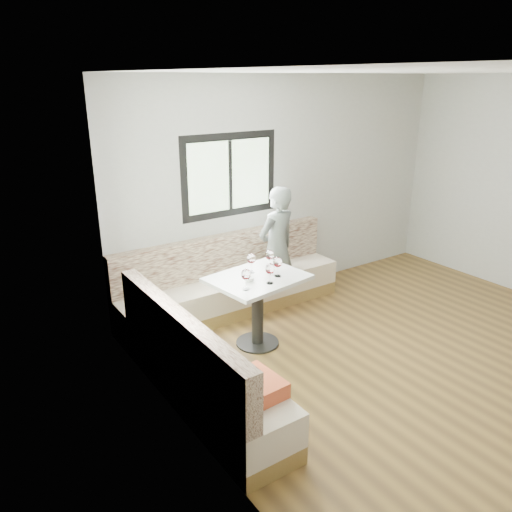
{
  "coord_description": "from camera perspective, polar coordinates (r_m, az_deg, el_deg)",
  "views": [
    {
      "loc": [
        -3.97,
        -2.57,
        2.75
      ],
      "look_at": [
        -1.19,
        1.51,
        0.98
      ],
      "focal_mm": 35.0,
      "sensor_mm": 36.0,
      "label": 1
    }
  ],
  "objects": [
    {
      "name": "room",
      "position": [
        4.89,
        20.63,
        2.56
      ],
      "size": [
        5.01,
        5.01,
        2.81
      ],
      "color": "brown",
      "rests_on": "ground"
    },
    {
      "name": "banquette",
      "position": [
        5.39,
        -4.21,
        -6.97
      ],
      "size": [
        2.9,
        2.8,
        0.95
      ],
      "color": "olive",
      "rests_on": "ground"
    },
    {
      "name": "table",
      "position": [
        5.29,
        0.18,
        -4.36
      ],
      "size": [
        1.06,
        0.87,
        0.79
      ],
      "rotation": [
        0.0,
        0.0,
        0.14
      ],
      "color": "black",
      "rests_on": "ground"
    },
    {
      "name": "person",
      "position": [
        6.11,
        2.38,
        0.85
      ],
      "size": [
        0.62,
        0.46,
        1.55
      ],
      "primitive_type": "imported",
      "rotation": [
        0.0,
        0.0,
        3.32
      ],
      "color": "#59605D",
      "rests_on": "ground"
    },
    {
      "name": "olive_ramekin",
      "position": [
        5.1,
        -0.74,
        -2.65
      ],
      "size": [
        0.09,
        0.09,
        0.03
      ],
      "color": "white",
      "rests_on": "table"
    },
    {
      "name": "wine_glass_a",
      "position": [
        4.85,
        -1.16,
        -2.2
      ],
      "size": [
        0.1,
        0.1,
        0.21
      ],
      "color": "white",
      "rests_on": "table"
    },
    {
      "name": "wine_glass_b",
      "position": [
        4.99,
        1.61,
        -1.55
      ],
      "size": [
        0.1,
        0.1,
        0.21
      ],
      "color": "white",
      "rests_on": "table"
    },
    {
      "name": "wine_glass_c",
      "position": [
        5.17,
        2.49,
        -0.79
      ],
      "size": [
        0.1,
        0.1,
        0.21
      ],
      "color": "white",
      "rests_on": "table"
    },
    {
      "name": "wine_glass_d",
      "position": [
        5.27,
        -0.55,
        -0.35
      ],
      "size": [
        0.1,
        0.1,
        0.21
      ],
      "color": "white",
      "rests_on": "table"
    },
    {
      "name": "wine_glass_e",
      "position": [
        5.38,
        1.55,
        0.06
      ],
      "size": [
        0.1,
        0.1,
        0.21
      ],
      "color": "white",
      "rests_on": "table"
    }
  ]
}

